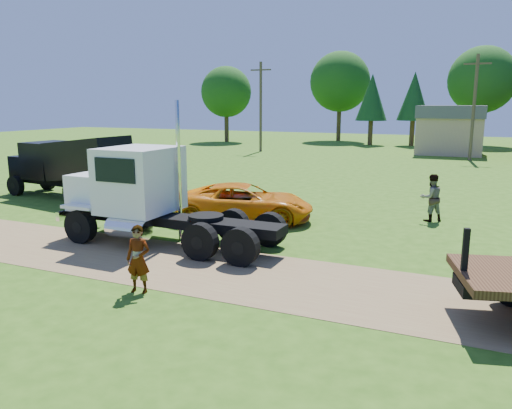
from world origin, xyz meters
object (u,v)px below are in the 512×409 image
at_px(white_semi_tractor, 142,194).
at_px(spectator_a, 138,259).
at_px(orange_pickup, 244,203).
at_px(black_dump_truck, 70,163).

bearing_deg(white_semi_tractor, spectator_a, -54.85).
xyz_separation_m(orange_pickup, spectator_a, (0.92, -8.46, 0.11)).
xyz_separation_m(white_semi_tractor, orange_pickup, (2.03, 4.25, -0.92)).
height_order(white_semi_tractor, orange_pickup, white_semi_tractor).
relative_size(black_dump_truck, spectator_a, 4.32).
distance_m(white_semi_tractor, orange_pickup, 4.80).
xyz_separation_m(white_semi_tractor, black_dump_truck, (-8.59, 5.40, 0.12)).
bearing_deg(spectator_a, black_dump_truck, 130.82).
relative_size(black_dump_truck, orange_pickup, 1.36).
height_order(white_semi_tractor, spectator_a, white_semi_tractor).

